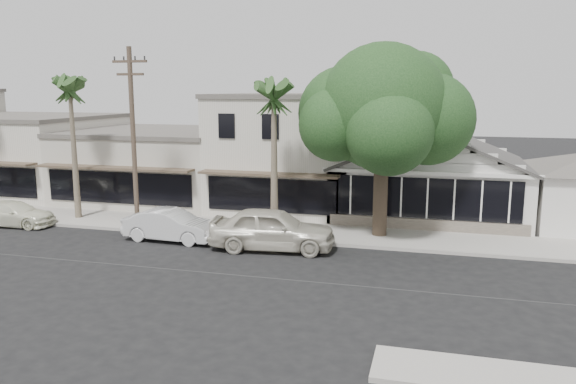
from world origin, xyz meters
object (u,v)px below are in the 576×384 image
(shade_tree, at_px, (382,111))
(utility_pole, at_px, (133,135))
(car_3, at_px, (14,214))
(car_0, at_px, (272,229))
(car_1, at_px, (171,225))

(shade_tree, bearing_deg, utility_pole, -170.24)
(car_3, bearing_deg, shade_tree, -85.12)
(car_0, relative_size, car_3, 1.27)
(car_0, bearing_deg, shade_tree, -57.06)
(car_0, bearing_deg, utility_pole, 72.66)
(utility_pole, xyz_separation_m, shade_tree, (11.79, 2.03, 1.22))
(car_1, xyz_separation_m, shade_tree, (9.30, 3.30, 5.27))
(utility_pole, relative_size, car_3, 2.06)
(shade_tree, bearing_deg, car_3, -171.62)
(car_3, bearing_deg, car_1, -97.06)
(utility_pole, height_order, car_0, utility_pole)
(utility_pole, xyz_separation_m, car_1, (2.48, -1.28, -4.05))
(car_0, relative_size, car_1, 1.23)
(utility_pole, distance_m, car_3, 7.95)
(car_0, distance_m, car_3, 14.25)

